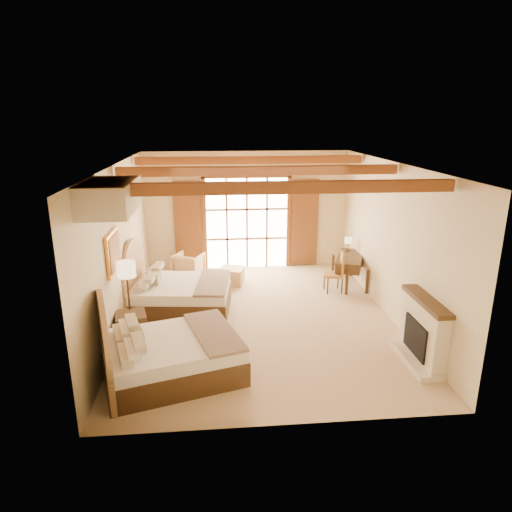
{
  "coord_description": "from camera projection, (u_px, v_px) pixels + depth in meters",
  "views": [
    {
      "loc": [
        -0.89,
        -8.76,
        4.07
      ],
      "look_at": [
        -0.05,
        0.2,
        1.31
      ],
      "focal_mm": 32.0,
      "sensor_mm": 36.0,
      "label": 1
    }
  ],
  "objects": [
    {
      "name": "floor",
      "position": [
        259.0,
        318.0,
        9.61
      ],
      "size": [
        7.0,
        7.0,
        0.0
      ],
      "primitive_type": "plane",
      "color": "#D0B78B",
      "rests_on": "ground"
    },
    {
      "name": "fireplace",
      "position": [
        422.0,
        334.0,
        7.79
      ],
      "size": [
        0.46,
        1.4,
        1.16
      ],
      "color": "beige",
      "rests_on": "ground"
    },
    {
      "name": "wall_left",
      "position": [
        120.0,
        249.0,
        8.9
      ],
      "size": [
        0.0,
        7.0,
        7.0
      ],
      "primitive_type": "plane",
      "rotation": [
        1.57,
        0.0,
        1.57
      ],
      "color": "beige",
      "rests_on": "ground"
    },
    {
      "name": "bed_near",
      "position": [
        162.0,
        352.0,
        7.36
      ],
      "size": [
        2.56,
        2.15,
        1.4
      ],
      "rotation": [
        0.0,
        0.0,
        0.29
      ],
      "color": "#493416",
      "rests_on": "floor"
    },
    {
      "name": "nightstand",
      "position": [
        131.0,
        330.0,
        8.36
      ],
      "size": [
        0.65,
        0.65,
        0.64
      ],
      "primitive_type": "cube",
      "rotation": [
        0.0,
        0.0,
        0.23
      ],
      "color": "#493416",
      "rests_on": "floor"
    },
    {
      "name": "ceiling",
      "position": [
        260.0,
        164.0,
        8.68
      ],
      "size": [
        7.0,
        7.0,
        0.0
      ],
      "primitive_type": "plane",
      "rotation": [
        3.14,
        0.0,
        0.0
      ],
      "color": "#A96C31",
      "rests_on": "ground"
    },
    {
      "name": "desk",
      "position": [
        349.0,
        269.0,
        11.42
      ],
      "size": [
        1.07,
        1.51,
        0.75
      ],
      "rotation": [
        0.0,
        0.0,
        -0.38
      ],
      "color": "#493416",
      "rests_on": "floor"
    },
    {
      "name": "wall_right",
      "position": [
        392.0,
        242.0,
        9.39
      ],
      "size": [
        0.0,
        7.0,
        7.0
      ],
      "primitive_type": "plane",
      "rotation": [
        1.57,
        0.0,
        -1.57
      ],
      "color": "beige",
      "rests_on": "ground"
    },
    {
      "name": "wall_back",
      "position": [
        247.0,
        211.0,
        12.48
      ],
      "size": [
        5.5,
        0.0,
        5.5
      ],
      "primitive_type": "plane",
      "rotation": [
        1.57,
        0.0,
        0.0
      ],
      "color": "beige",
      "rests_on": "ground"
    },
    {
      "name": "ceiling_beams",
      "position": [
        260.0,
        171.0,
        8.71
      ],
      "size": [
        5.39,
        4.6,
        0.18
      ],
      "primitive_type": null,
      "color": "brown",
      "rests_on": "ceiling"
    },
    {
      "name": "floor_lamp",
      "position": [
        127.0,
        274.0,
        8.25
      ],
      "size": [
        0.33,
        0.33,
        1.57
      ],
      "color": "#332619",
      "rests_on": "floor"
    },
    {
      "name": "painting",
      "position": [
        114.0,
        252.0,
        8.15
      ],
      "size": [
        0.06,
        0.95,
        0.75
      ],
      "color": "orange",
      "rests_on": "wall_left"
    },
    {
      "name": "ottoman",
      "position": [
        232.0,
        276.0,
        11.54
      ],
      "size": [
        0.69,
        0.69,
        0.41
      ],
      "primitive_type": "cube",
      "rotation": [
        0.0,
        0.0,
        -0.25
      ],
      "color": "tan",
      "rests_on": "floor"
    },
    {
      "name": "desk_chair",
      "position": [
        334.0,
        279.0,
        11.0
      ],
      "size": [
        0.5,
        0.5,
        0.98
      ],
      "rotation": [
        0.0,
        0.0,
        -0.17
      ],
      "color": "#B38B39",
      "rests_on": "floor"
    },
    {
      "name": "bed_far",
      "position": [
        173.0,
        292.0,
        9.89
      ],
      "size": [
        2.27,
        1.81,
        1.39
      ],
      "rotation": [
        0.0,
        0.0,
        -0.11
      ],
      "color": "#493416",
      "rests_on": "floor"
    },
    {
      "name": "canopy_valance",
      "position": [
        110.0,
        197.0,
        6.63
      ],
      "size": [
        0.7,
        1.4,
        0.45
      ],
      "primitive_type": "cube",
      "color": "beige",
      "rests_on": "ceiling"
    },
    {
      "name": "armchair",
      "position": [
        189.0,
        265.0,
        11.99
      ],
      "size": [
        0.91,
        0.92,
        0.65
      ],
      "primitive_type": "imported",
      "rotation": [
        0.0,
        0.0,
        -3.54
      ],
      "color": "tan",
      "rests_on": "floor"
    },
    {
      "name": "french_doors",
      "position": [
        247.0,
        224.0,
        12.52
      ],
      "size": [
        3.95,
        0.08,
        2.6
      ],
      "color": "white",
      "rests_on": "ground"
    },
    {
      "name": "desk_lamp",
      "position": [
        348.0,
        241.0,
        11.65
      ],
      "size": [
        0.18,
        0.18,
        0.36
      ],
      "color": "#332619",
      "rests_on": "desk"
    }
  ]
}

